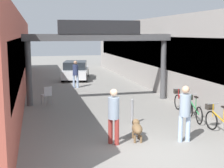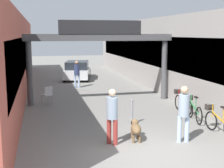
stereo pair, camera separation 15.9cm
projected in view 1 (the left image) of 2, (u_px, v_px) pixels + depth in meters
The scene contains 13 objects.
ground_plane at pixel (151, 155), 8.67m from camera, with size 80.00×80.00×0.00m, color gray.
storefront_right at pixel (165, 53), 20.08m from camera, with size 3.00×26.00×4.24m.
arcade_sign_gateway at pixel (99, 45), 14.97m from camera, with size 7.40×0.47×3.97m.
pedestrian_with_dog at pixel (114, 113), 9.41m from camera, with size 0.48×0.48×1.72m.
pedestrian_companion at pixel (185, 110), 9.62m from camera, with size 0.40×0.39×1.77m.
pedestrian_carrying_crate at pixel (75, 72), 19.34m from camera, with size 0.44×0.44×1.69m.
dog_on_leash at pixel (137, 128), 9.88m from camera, with size 0.46×0.87×0.61m.
bicycle_orange_nearest at pixel (219, 121), 10.55m from camera, with size 0.46×1.69×0.98m.
bicycle_green_second at pixel (194, 109), 12.19m from camera, with size 0.46×1.68×0.98m.
bicycle_red_third at pixel (182, 102), 13.46m from camera, with size 0.46×1.69×0.98m.
bollard_post_metal at pixel (132, 111), 11.57m from camera, with size 0.10×0.10×0.97m.
cafe_chair_aluminium_nearer at pixel (47, 94), 14.67m from camera, with size 0.53×0.53×0.89m.
parked_car_white at pixel (76, 70), 23.10m from camera, with size 2.52×4.27×1.33m.
Camera 1 is at (-3.02, -7.75, 3.35)m, focal length 50.00 mm.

